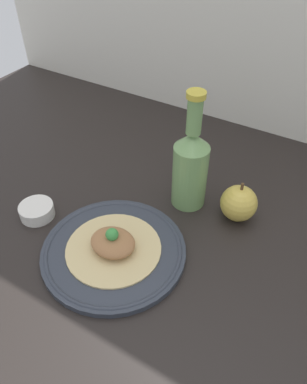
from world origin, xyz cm
name	(u,v)px	position (x,y,z in cm)	size (l,w,h in cm)	color
ground_plane	(162,246)	(0.00, 0.00, -2.00)	(180.00, 110.00, 4.00)	black
plate	(114,251)	(-6.43, -8.20, 0.85)	(29.06, 29.06, 1.61)	#2D333D
plated_food	(113,244)	(-6.43, -8.20, 2.77)	(19.15, 19.15, 5.63)	#D6BC7F
cider_bottle	(190,165)	(-0.75, 13.51, 10.36)	(7.77, 7.77, 27.57)	#729E5B
apple	(239,203)	(10.91, 14.45, 4.03)	(8.04, 8.04, 9.58)	gold
dipping_bowl	(37,211)	(-27.39, -8.05, 1.47)	(7.58, 7.58, 2.94)	silver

